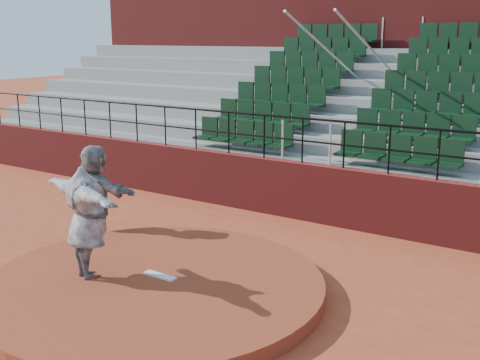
{
  "coord_description": "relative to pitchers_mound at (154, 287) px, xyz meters",
  "views": [
    {
      "loc": [
        6.18,
        -6.73,
        4.07
      ],
      "look_at": [
        0.0,
        2.5,
        1.4
      ],
      "focal_mm": 45.0,
      "sensor_mm": 36.0,
      "label": 1
    }
  ],
  "objects": [
    {
      "name": "press_box_facade",
      "position": [
        0.0,
        12.6,
        3.43
      ],
      "size": [
        24.0,
        3.0,
        7.1
      ],
      "primitive_type": "cube",
      "color": "maroon",
      "rests_on": "ground"
    },
    {
      "name": "pitchers_mound",
      "position": [
        0.0,
        0.0,
        0.0
      ],
      "size": [
        5.5,
        5.5,
        0.25
      ],
      "primitive_type": "cylinder",
      "color": "#933A21",
      "rests_on": "ground"
    },
    {
      "name": "fielder",
      "position": [
        -2.8,
        1.44,
        0.86
      ],
      "size": [
        1.86,
        0.73,
        1.97
      ],
      "primitive_type": "imported",
      "rotation": [
        0.0,
        0.0,
        3.06
      ],
      "color": "black",
      "rests_on": "ground"
    },
    {
      "name": "pitcher",
      "position": [
        -0.96,
        -0.47,
        1.05
      ],
      "size": [
        2.35,
        1.26,
        1.85
      ],
      "primitive_type": "imported",
      "rotation": [
        0.0,
        0.0,
        2.84
      ],
      "color": "black",
      "rests_on": "pitchers_mound"
    },
    {
      "name": "boundary_wall",
      "position": [
        0.0,
        5.0,
        0.53
      ],
      "size": [
        24.0,
        0.3,
        1.3
      ],
      "primitive_type": "cube",
      "color": "maroon",
      "rests_on": "ground"
    },
    {
      "name": "pitching_rubber",
      "position": [
        0.0,
        0.15,
        0.14
      ],
      "size": [
        0.6,
        0.15,
        0.03
      ],
      "primitive_type": "cube",
      "color": "white",
      "rests_on": "pitchers_mound"
    },
    {
      "name": "ground",
      "position": [
        0.0,
        0.0,
        -0.12
      ],
      "size": [
        90.0,
        90.0,
        0.0
      ],
      "primitive_type": "plane",
      "color": "#AE4527",
      "rests_on": "ground"
    },
    {
      "name": "wall_railing",
      "position": [
        0.0,
        5.0,
        1.9
      ],
      "size": [
        24.04,
        0.05,
        1.03
      ],
      "color": "black",
      "rests_on": "boundary_wall"
    },
    {
      "name": "seating_deck",
      "position": [
        0.0,
        8.65,
        1.31
      ],
      "size": [
        24.0,
        5.97,
        4.63
      ],
      "color": "gray",
      "rests_on": "ground"
    }
  ]
}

